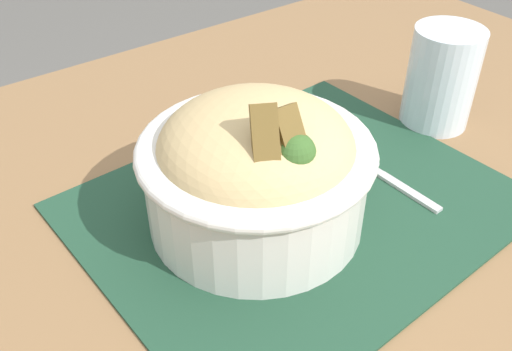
% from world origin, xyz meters
% --- Properties ---
extents(table, '(1.07, 0.81, 0.72)m').
position_xyz_m(table, '(0.00, 0.00, 0.64)').
color(table, olive).
rests_on(table, ground_plane).
extents(placemat, '(0.40, 0.33, 0.00)m').
position_xyz_m(placemat, '(-0.03, -0.00, 0.72)').
color(placemat, '#1E422D').
rests_on(placemat, table).
extents(bowl, '(0.24, 0.24, 0.14)m').
position_xyz_m(bowl, '(-0.07, 0.01, 0.78)').
color(bowl, silver).
rests_on(bowl, placemat).
extents(fork, '(0.02, 0.13, 0.00)m').
position_xyz_m(fork, '(0.07, -0.02, 0.73)').
color(fork, '#BBBBBB').
rests_on(fork, placemat).
extents(drinking_glass, '(0.08, 0.08, 0.11)m').
position_xyz_m(drinking_glass, '(0.19, 0.02, 0.77)').
color(drinking_glass, silver).
rests_on(drinking_glass, table).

